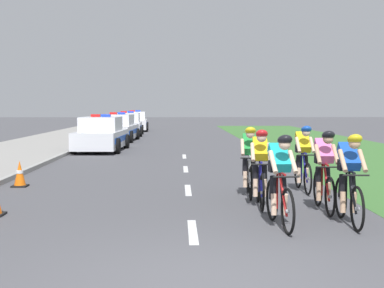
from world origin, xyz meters
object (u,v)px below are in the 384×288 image
cyclist_second (349,178)px  cyclist_fifth (249,161)px  cyclist_lead (280,179)px  cyclist_fourth (324,170)px  cyclist_sixth (303,158)px  police_car_furthest (135,122)px  cyclist_third (260,167)px  police_car_nearest (101,135)px  police_car_third (127,125)px  police_car_second (118,129)px  traffic_cone_far (20,174)px

cyclist_second → cyclist_fifth: same height
cyclist_lead → cyclist_fourth: 1.65m
cyclist_sixth → police_car_furthest: (-6.21, 28.39, -0.11)m
cyclist_third → cyclist_fifth: (-0.05, 1.17, 0.00)m
cyclist_lead → cyclist_sixth: (1.22, 3.49, 0.00)m
cyclist_fourth → police_car_nearest: (-6.06, 13.04, -0.11)m
cyclist_second → police_car_furthest: 32.32m
cyclist_second → police_car_third: police_car_third is taller
cyclist_fourth → cyclist_sixth: same height
police_car_second → traffic_cone_far: bearing=-91.9°
police_car_second → cyclist_fifth: bearing=-74.5°
cyclist_lead → police_car_nearest: size_ratio=0.39×
cyclist_fifth → traffic_cone_far: (-5.41, 1.49, -0.48)m
police_car_second → traffic_cone_far: size_ratio=7.00×
cyclist_third → traffic_cone_far: 6.09m
police_car_nearest → cyclist_sixth: bearing=-60.1°
cyclist_third → cyclist_fourth: 1.21m
cyclist_fourth → traffic_cone_far: cyclist_fourth is taller
cyclist_third → police_car_third: 24.56m
cyclist_fifth → police_car_furthest: 29.42m
traffic_cone_far → cyclist_fourth: bearing=-25.3°
cyclist_fifth → police_car_nearest: bearing=113.2°
police_car_furthest → cyclist_second: bearing=-79.0°
cyclist_third → cyclist_fifth: 1.17m
cyclist_sixth → traffic_cone_far: (-6.73, 0.88, -0.48)m
cyclist_lead → cyclist_third: same height
cyclist_second → traffic_cone_far: cyclist_second is taller
police_car_nearest → traffic_cone_far: size_ratio=6.98×
cyclist_third → traffic_cone_far: bearing=154.0°
cyclist_second → cyclist_fifth: (-1.29, 2.72, 0.00)m
police_car_furthest → police_car_nearest: bearing=-90.0°
cyclist_third → police_car_furthest: (-4.94, 30.18, -0.11)m
cyclist_lead → police_car_third: bearing=101.0°
cyclist_third → traffic_cone_far: cyclist_third is taller
police_car_furthest → traffic_cone_far: 27.52m
cyclist_second → police_car_furthest: size_ratio=0.39×
cyclist_lead → police_car_furthest: police_car_furthest is taller
cyclist_sixth → police_car_furthest: size_ratio=0.39×
cyclist_fourth → cyclist_sixth: size_ratio=1.00×
cyclist_sixth → police_car_third: 23.13m
cyclist_fifth → police_car_third: size_ratio=0.39×
cyclist_fourth → cyclist_third: bearing=158.0°
police_car_furthest → cyclist_third: bearing=-80.7°
police_car_nearest → police_car_second: size_ratio=1.00×
cyclist_sixth → police_car_second: bearing=110.1°
cyclist_fifth → cyclist_sixth: (1.32, 0.61, 0.00)m
police_car_nearest → traffic_cone_far: 9.95m
cyclist_third → police_car_nearest: (-4.94, 12.59, -0.11)m
cyclist_third → police_car_second: bearing=104.8°
cyclist_fourth → cyclist_sixth: bearing=86.3°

